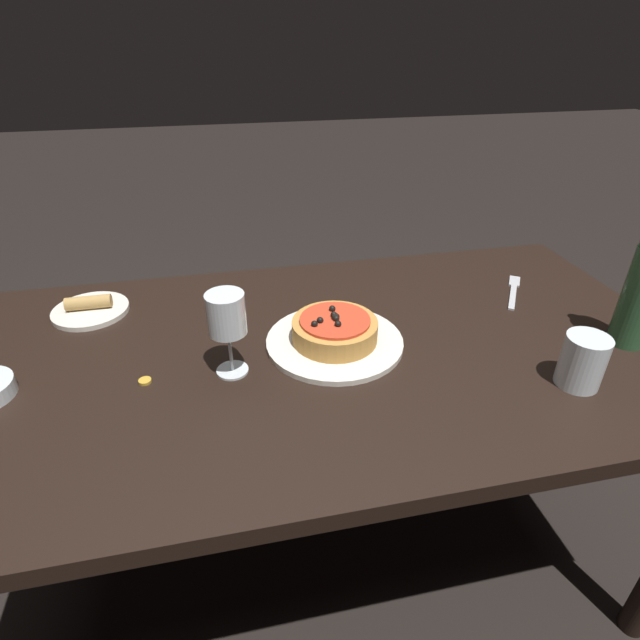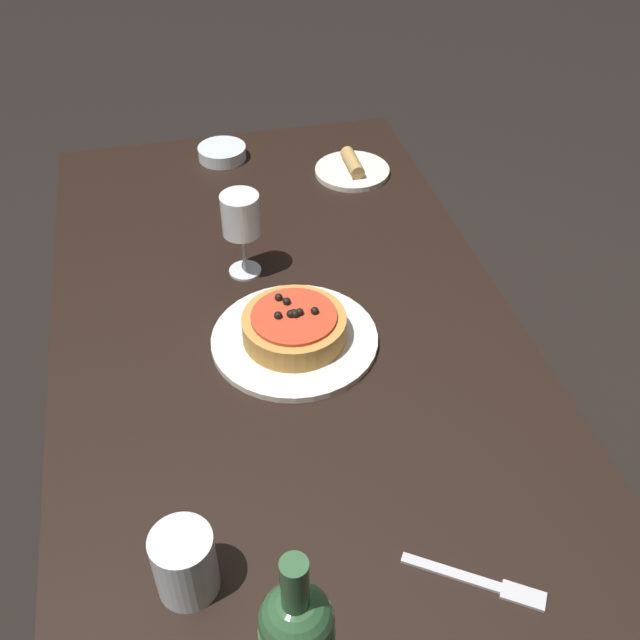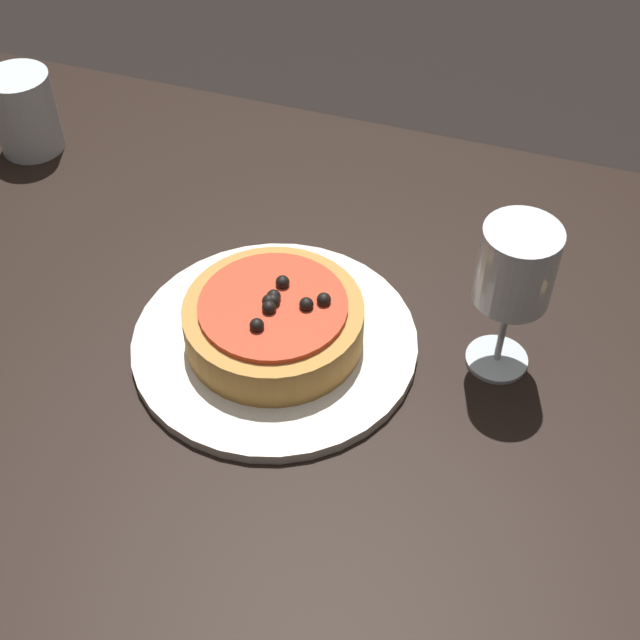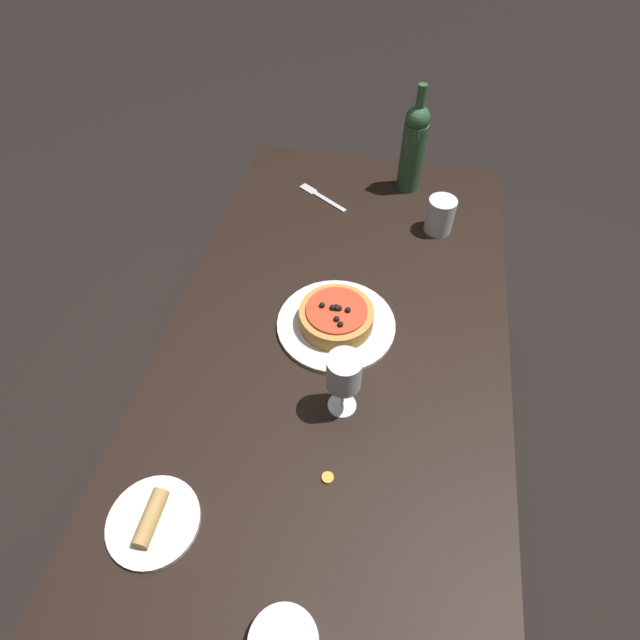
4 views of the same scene
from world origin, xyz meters
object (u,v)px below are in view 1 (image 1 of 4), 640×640
(water_cup, at_px, (583,361))
(side_plate, at_px, (90,309))
(pizza, at_px, (335,329))
(wine_glass, at_px, (227,317))
(fork, at_px, (513,290))
(dining_table, at_px, (328,377))
(bottle_cap, at_px, (145,381))
(dinner_plate, at_px, (335,342))

(water_cup, height_order, side_plate, water_cup)
(pizza, xyz_separation_m, wine_glass, (-0.22, -0.05, 0.09))
(water_cup, relative_size, fork, 0.62)
(wine_glass, xyz_separation_m, fork, (0.72, 0.19, -0.12))
(pizza, bearing_deg, side_plate, 154.96)
(fork, xyz_separation_m, side_plate, (-1.03, 0.11, 0.01))
(dining_table, relative_size, bottle_cap, 64.15)
(water_cup, bearing_deg, dining_table, 153.02)
(bottle_cap, bearing_deg, water_cup, -12.23)
(dining_table, bearing_deg, side_plate, 153.80)
(dining_table, xyz_separation_m, wine_glass, (-0.20, -0.05, 0.21))
(wine_glass, xyz_separation_m, water_cup, (0.64, -0.17, -0.07))
(dinner_plate, xyz_separation_m, pizza, (-0.00, -0.00, 0.03))
(dinner_plate, height_order, pizza, pizza)
(dining_table, relative_size, fork, 9.18)
(fork, bearing_deg, water_cup, -159.86)
(dining_table, relative_size, pizza, 8.55)
(water_cup, xyz_separation_m, side_plate, (-0.95, 0.47, -0.04))
(bottle_cap, bearing_deg, wine_glass, -0.07)
(dining_table, xyz_separation_m, fork, (0.52, 0.15, 0.09))
(dining_table, relative_size, water_cup, 14.87)
(pizza, relative_size, side_plate, 1.04)
(dining_table, distance_m, side_plate, 0.58)
(dining_table, bearing_deg, fork, 15.82)
(dining_table, distance_m, fork, 0.55)
(wine_glass, bearing_deg, bottle_cap, 179.93)
(water_cup, distance_m, bottle_cap, 0.82)
(wine_glass, height_order, fork, wine_glass)
(dining_table, height_order, fork, fork)
(dinner_plate, bearing_deg, wine_glass, -166.50)
(wine_glass, bearing_deg, dining_table, 12.99)
(dining_table, relative_size, side_plate, 8.91)
(dining_table, height_order, water_cup, water_cup)
(fork, distance_m, bottle_cap, 0.91)
(dining_table, relative_size, dinner_plate, 5.30)
(water_cup, bearing_deg, side_plate, 153.44)
(fork, xyz_separation_m, bottle_cap, (-0.89, -0.19, 0.00))
(fork, bearing_deg, side_plate, 117.37)
(fork, relative_size, bottle_cap, 6.99)
(side_plate, bearing_deg, dinner_plate, -25.04)
(dining_table, height_order, bottle_cap, bottle_cap)
(dining_table, height_order, pizza, pizza)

